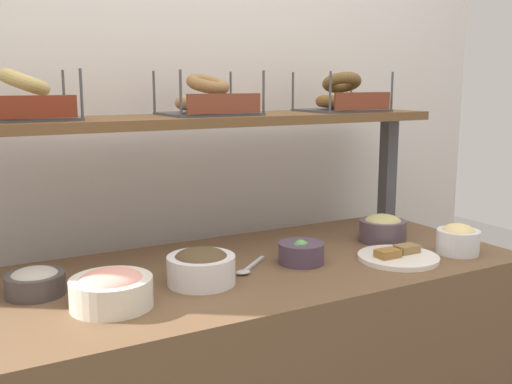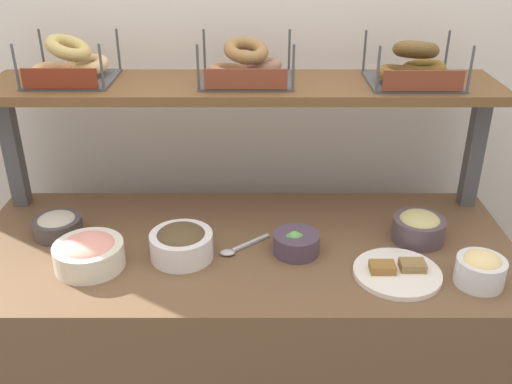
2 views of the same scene
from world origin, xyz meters
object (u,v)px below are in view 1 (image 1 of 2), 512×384
(bowl_hummus, at_px, (383,228))
(bagel_basket_everything, at_px, (208,100))
(serving_spoon_near_plate, at_px, (248,268))
(bowl_tuna_salad, at_px, (35,282))
(bowl_lox_spread, at_px, (111,289))
(serving_plate_white, at_px, (398,257))
(bowl_veggie_mix, at_px, (301,252))
(bowl_chocolate_spread, at_px, (201,266))
(bagel_basket_cinnamon_raisin, at_px, (341,98))
(bagel_basket_plain, at_px, (26,102))
(bowl_egg_salad, at_px, (458,239))

(bowl_hummus, height_order, bagel_basket_everything, bagel_basket_everything)
(bagel_basket_everything, bearing_deg, serving_spoon_near_plate, -94.01)
(bowl_tuna_salad, distance_m, serving_spoon_near_plate, 0.58)
(bowl_lox_spread, xyz_separation_m, serving_plate_white, (0.87, -0.05, -0.03))
(bowl_hummus, xyz_separation_m, bowl_veggie_mix, (-0.38, -0.07, -0.01))
(bowl_chocolate_spread, height_order, bagel_basket_cinnamon_raisin, bagel_basket_cinnamon_raisin)
(bowl_veggie_mix, height_order, bagel_basket_plain, bagel_basket_plain)
(serving_spoon_near_plate, bearing_deg, bowl_egg_salad, -14.25)
(serving_plate_white, distance_m, bagel_basket_cinnamon_raisin, 0.64)
(bagel_basket_plain, bearing_deg, bowl_lox_spread, -75.06)
(bagel_basket_cinnamon_raisin, bearing_deg, bowl_hummus, -86.79)
(bowl_lox_spread, bearing_deg, serving_spoon_near_plate, 11.42)
(bowl_hummus, height_order, serving_plate_white, bowl_hummus)
(bowl_veggie_mix, distance_m, bagel_basket_everything, 0.57)
(bowl_tuna_salad, distance_m, serving_plate_white, 1.04)
(bowl_egg_salad, bearing_deg, bagel_basket_everything, 143.14)
(bagel_basket_plain, bearing_deg, bowl_veggie_mix, -25.26)
(bowl_hummus, distance_m, bowl_chocolate_spread, 0.72)
(bowl_tuna_salad, distance_m, bagel_basket_cinnamon_raisin, 1.21)
(bowl_tuna_salad, bearing_deg, bowl_chocolate_spread, -17.71)
(bowl_tuna_salad, xyz_separation_m, bagel_basket_cinnamon_raisin, (1.11, 0.20, 0.44))
(bowl_hummus, bearing_deg, bowl_egg_salad, -64.72)
(bowl_hummus, relative_size, bagel_basket_cinnamon_raisin, 0.57)
(bowl_veggie_mix, bearing_deg, bagel_basket_plain, 154.74)
(bagel_basket_everything, bearing_deg, bowl_tuna_salad, -159.67)
(bowl_tuna_salad, distance_m, bagel_basket_everything, 0.77)
(bowl_tuna_salad, relative_size, bowl_veggie_mix, 1.10)
(bowl_tuna_salad, bearing_deg, serving_plate_white, -12.43)
(serving_plate_white, distance_m, bagel_basket_everything, 0.77)
(bowl_veggie_mix, xyz_separation_m, serving_plate_white, (0.28, -0.12, -0.02))
(bowl_egg_salad, relative_size, serving_plate_white, 0.54)
(serving_plate_white, bearing_deg, bowl_egg_salad, -10.00)
(bagel_basket_cinnamon_raisin, bearing_deg, bowl_lox_spread, -158.51)
(bagel_basket_plain, bearing_deg, bowl_egg_salad, -22.25)
(bowl_lox_spread, relative_size, bagel_basket_plain, 0.71)
(bowl_tuna_salad, relative_size, serving_plate_white, 0.61)
(bowl_lox_spread, bearing_deg, bowl_hummus, 8.57)
(bowl_chocolate_spread, xyz_separation_m, bagel_basket_plain, (-0.36, 0.35, 0.43))
(bowl_lox_spread, distance_m, bagel_basket_cinnamon_raisin, 1.12)
(bowl_tuna_salad, distance_m, bowl_egg_salad, 1.26)
(serving_spoon_near_plate, bearing_deg, bowl_lox_spread, -168.58)
(serving_spoon_near_plate, bearing_deg, bagel_basket_cinnamon_raisin, 28.49)
(serving_plate_white, xyz_separation_m, bagel_basket_plain, (-0.98, 0.45, 0.47))
(bowl_chocolate_spread, xyz_separation_m, serving_spoon_near_plate, (0.16, 0.04, -0.04))
(bowl_lox_spread, xyz_separation_m, bowl_veggie_mix, (0.59, 0.07, -0.01))
(bagel_basket_cinnamon_raisin, bearing_deg, bowl_veggie_mix, -140.31)
(bowl_chocolate_spread, height_order, bowl_veggie_mix, bowl_chocolate_spread)
(bowl_veggie_mix, bearing_deg, bagel_basket_everything, 114.99)
(serving_spoon_near_plate, relative_size, bagel_basket_everything, 0.51)
(bowl_chocolate_spread, height_order, bagel_basket_plain, bagel_basket_plain)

